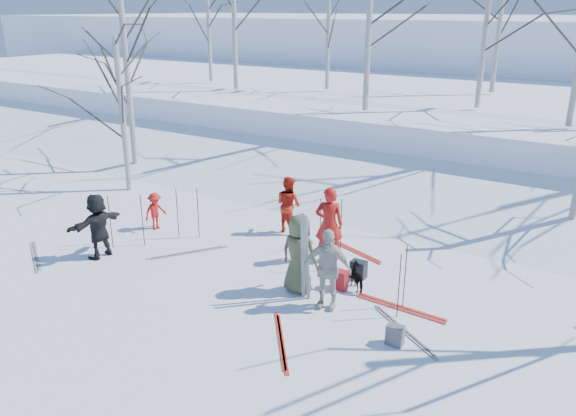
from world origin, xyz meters
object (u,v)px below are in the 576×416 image
Objects in this scene: skier_grey_west at (98,226)px; backpack_dark at (358,269)px; backpack_grey at (395,335)px; skier_redor_behind at (289,205)px; backpack_red at (340,280)px; dog at (359,277)px; skier_olive_center at (299,254)px; skier_red_north at (329,224)px; skier_red_seated at (155,211)px; skier_cream_east at (327,269)px.

skier_grey_west reaches higher than backpack_dark.
skier_grey_west reaches higher than backpack_grey.
skier_redor_behind is 4.79m from skier_grey_west.
skier_grey_west is (-2.95, -3.77, 0.03)m from skier_redor_behind.
skier_grey_west is at bearing -163.96° from backpack_red.
dog is 1.66× the size of backpack_grey.
skier_grey_west is at bearing -158.11° from backpack_dark.
dog is 1.50× the size of backpack_red.
skier_grey_west is 6.24m from dog.
skier_redor_behind is at bearing 152.00° from backpack_dark.
skier_olive_center is 4.08× the size of backpack_red.
backpack_grey is (4.46, -3.51, -0.57)m from skier_redor_behind.
skier_redor_behind is 0.96× the size of skier_grey_west.
skier_olive_center is 1.08× the size of skier_grey_west.
backpack_grey is at bearing 111.62° from skier_red_north.
skier_olive_center is at bearing 71.92° from skier_red_north.
backpack_red reaches higher than backpack_dark.
backpack_grey is at bearing -93.48° from skier_red_seated.
backpack_dark is (-0.02, 1.51, -0.64)m from skier_cream_east.
skier_olive_center is at bearing 149.21° from skier_cream_east.
dog is at bearing 66.28° from skier_cream_east.
skier_cream_east is (1.03, -1.98, -0.07)m from skier_red_north.
skier_grey_west reaches higher than skier_red_seated.
skier_cream_east is 4.18× the size of backpack_dark.
backpack_red is at bearing 154.71° from skier_redor_behind.
skier_redor_behind is at bearing 120.80° from skier_cream_east.
skier_grey_west is (-4.70, -2.77, -0.11)m from skier_red_north.
skier_olive_center reaches higher than skier_grey_west.
skier_cream_east is 1.64m from backpack_dark.
backpack_grey is (2.49, -0.80, -0.67)m from skier_olive_center.
skier_cream_east is at bearing 101.20° from skier_grey_west.
skier_red_seated is (-3.13, -1.75, -0.26)m from skier_redor_behind.
dog is at bearing 32.51° from backpack_red.
skier_redor_behind is at bearing -51.15° from skier_red_seated.
skier_olive_center is at bearing 162.14° from backpack_grey.
skier_cream_east is 5.79m from skier_grey_west.
backpack_red is 1.05× the size of backpack_dark.
skier_olive_center reaches higher than dog.
backpack_red is at bearing -99.05° from backpack_dark.
backpack_dark is at bearing -115.09° from dog.
skier_cream_east is 1.20m from dog.
backpack_red is (0.91, -1.16, -0.69)m from skier_red_north.
skier_red_seated is 5.91m from backpack_dark.
skier_grey_west is 3.77× the size of backpack_red.
backpack_grey is at bearing 155.58° from skier_redor_behind.
skier_redor_behind is at bearing 145.30° from skier_grey_west.
skier_redor_behind is 3.47m from backpack_red.
skier_redor_behind is 3.18m from backpack_dark.
skier_red_north is 1.68m from dog.
backpack_red is (2.66, -2.16, -0.55)m from skier_redor_behind.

